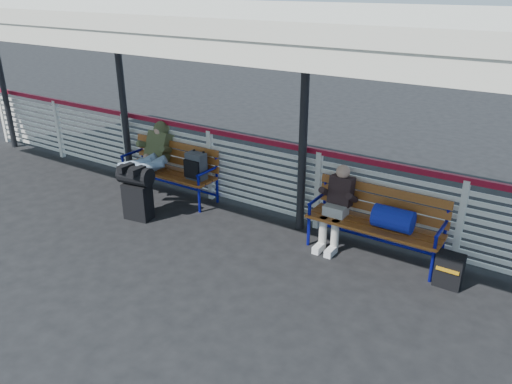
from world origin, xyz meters
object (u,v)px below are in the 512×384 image
Objects in this scene: traveler_man at (148,160)px; luggage_stack at (137,191)px; bench_right at (384,217)px; suitcase_side at (449,270)px; bench_left at (178,165)px; companion_person at (337,206)px.

luggage_stack is at bearing -61.02° from traveler_man.
bench_right is 3.93m from traveler_man.
bench_right is 1.04m from suitcase_side.
traveler_man is at bearing -134.44° from bench_left.
luggage_stack is 0.76m from traveler_man.
companion_person is 2.57× the size of suitcase_side.
traveler_man is 1.34× the size of companion_person.
traveler_man is at bearing 109.96° from luggage_stack.
bench_right is at bearing 4.79° from traveler_man.
traveler_man is at bearing -175.21° from bench_right.
suitcase_side is (4.53, -0.27, -0.37)m from bench_left.
suitcase_side is at bearing -3.38° from bench_left.
suitcase_side is (4.52, 0.71, -0.25)m from luggage_stack.
traveler_man is (-0.35, 0.63, 0.25)m from luggage_stack.
bench_right is at bearing 6.04° from luggage_stack.
bench_right reaches higher than suitcase_side.
bench_right is at bearing -0.22° from bench_left.
traveler_man is 3.28m from companion_person.
traveler_man is (-0.34, -0.34, 0.13)m from bench_left.
bench_left and bench_right have the same top height.
bench_left reaches higher than suitcase_side.
companion_person is (2.92, 0.91, 0.12)m from luggage_stack.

